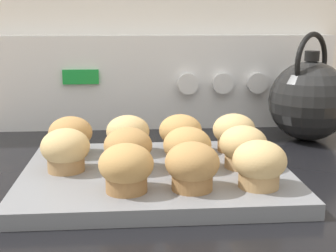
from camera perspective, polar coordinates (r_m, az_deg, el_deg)
control_panel at (r=1.07m, az=-0.80°, el=5.42°), size 0.78×0.07×0.21m
muffin_pan at (r=0.72m, az=-1.43°, el=-6.08°), size 0.40×0.31×0.02m
muffin_r0_c1 at (r=0.62m, az=-5.12°, el=-5.11°), size 0.07×0.07×0.06m
muffin_r0_c2 at (r=0.62m, az=2.98°, el=-4.92°), size 0.07×0.07×0.06m
muffin_r0_c3 at (r=0.64m, az=11.08°, el=-4.58°), size 0.07×0.07×0.06m
muffin_r1_c0 at (r=0.71m, az=-12.39°, el=-2.88°), size 0.07×0.07×0.06m
muffin_r1_c1 at (r=0.71m, az=-4.89°, el=-2.79°), size 0.07×0.07×0.06m
muffin_r1_c2 at (r=0.71m, az=2.36°, el=-2.72°), size 0.07×0.07×0.06m
muffin_r1_c3 at (r=0.72m, az=9.14°, el=-2.51°), size 0.07×0.07×0.06m
muffin_r2_c0 at (r=0.80m, az=-11.79°, el=-1.17°), size 0.07×0.07×0.06m
muffin_r2_c1 at (r=0.79m, az=-4.91°, el=-1.02°), size 0.07×0.07×0.06m
muffin_r2_c2 at (r=0.80m, az=1.52°, el=-0.90°), size 0.07×0.07×0.06m
muffin_r2_c3 at (r=0.81m, az=8.04°, el=-0.78°), size 0.07×0.07×0.06m
tea_kettle at (r=1.00m, az=16.85°, el=3.14°), size 0.18×0.17×0.22m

